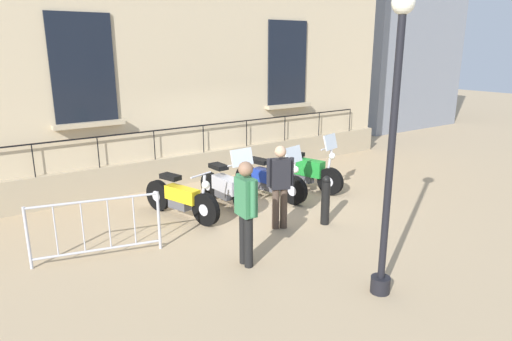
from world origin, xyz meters
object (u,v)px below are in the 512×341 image
motorcycle_silver (227,188)px  bollard (326,200)px  motorcycle_green (305,171)px  crowd_barrier (96,227)px  pedestrian_walking (280,183)px  pedestrian_standing (246,208)px  motorcycle_yellow (181,199)px  lamppost (391,149)px  motorcycle_blue (270,180)px

motorcycle_silver → bollard: 2.29m
motorcycle_green → crowd_barrier: size_ratio=1.03×
pedestrian_walking → pedestrian_standing: bearing=-56.7°
motorcycle_yellow → bollard: 2.94m
motorcycle_yellow → lamppost: lamppost is taller
motorcycle_blue → crowd_barrier: motorcycle_blue is taller
motorcycle_yellow → motorcycle_blue: motorcycle_blue is taller
motorcycle_blue → lamppost: lamppost is taller
lamppost → motorcycle_yellow: bearing=-166.5°
motorcycle_green → bollard: 2.31m
motorcycle_yellow → motorcycle_green: bearing=90.4°
motorcycle_yellow → motorcycle_blue: size_ratio=0.98×
motorcycle_silver → bollard: bearing=27.6°
motorcycle_yellow → bollard: motorcycle_yellow is taller
motorcycle_blue → pedestrian_walking: (1.59, -0.95, 0.50)m
motorcycle_green → pedestrian_walking: pedestrian_walking is taller
motorcycle_green → bollard: motorcycle_green is taller
motorcycle_silver → lamppost: size_ratio=0.47×
motorcycle_silver → motorcycle_green: size_ratio=0.92×
motorcycle_green → bollard: size_ratio=2.11×
bollard → pedestrian_walking: pedestrian_walking is taller
motorcycle_yellow → crowd_barrier: 2.18m
motorcycle_blue → lamppost: 4.80m
motorcycle_green → crowd_barrier: (0.93, -5.36, 0.10)m
motorcycle_yellow → motorcycle_green: 3.38m
motorcycle_blue → pedestrian_walking: size_ratio=1.25×
bollard → pedestrian_walking: size_ratio=0.61×
lamppost → crowd_barrier: (-3.43, -3.02, -1.56)m
pedestrian_standing → pedestrian_walking: (-0.91, 1.39, -0.06)m
motorcycle_blue → bollard: bearing=-2.3°
motorcycle_green → pedestrian_standing: (2.55, -3.45, 0.52)m
motorcycle_blue → pedestrian_standing: size_ratio=1.18×
motorcycle_yellow → motorcycle_blue: (0.02, 2.27, 0.02)m
motorcycle_blue → pedestrian_walking: pedestrian_walking is taller
lamppost → bollard: 3.10m
pedestrian_standing → motorcycle_silver: bearing=155.0°
crowd_barrier → pedestrian_standing: bearing=49.7°
motorcycle_silver → pedestrian_standing: size_ratio=1.11×
crowd_barrier → bollard: crowd_barrier is taller
motorcycle_silver → bollard: size_ratio=1.93×
pedestrian_walking → motorcycle_green: bearing=128.4°
motorcycle_green → pedestrian_walking: size_ratio=1.28×
motorcycle_silver → pedestrian_walking: (1.68, 0.19, 0.50)m
motorcycle_silver → motorcycle_blue: size_ratio=0.94×
motorcycle_blue → motorcycle_green: motorcycle_green is taller
motorcycle_yellow → pedestrian_standing: (2.52, -0.07, 0.58)m
motorcycle_blue → bollard: motorcycle_blue is taller
bollard → pedestrian_standing: bearing=-76.1°
motorcycle_green → pedestrian_walking: bearing=-51.6°
motorcycle_green → crowd_barrier: 5.44m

